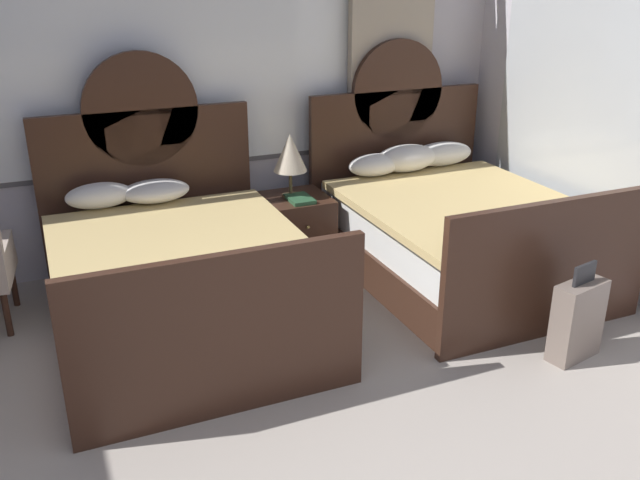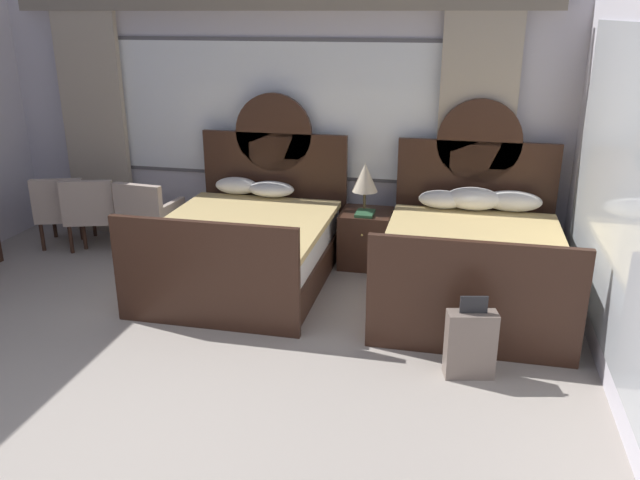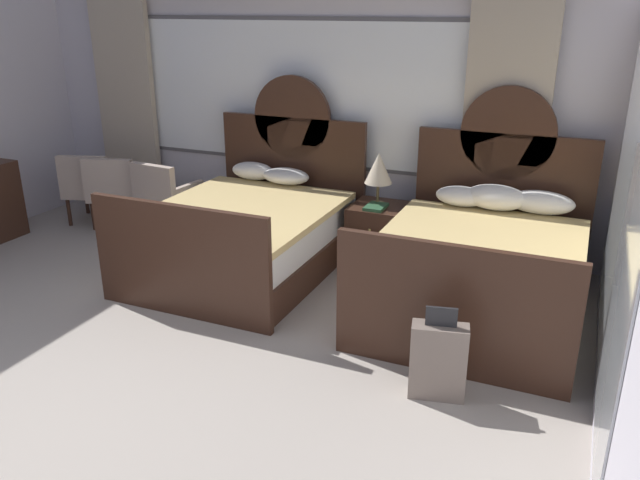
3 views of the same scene
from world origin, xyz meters
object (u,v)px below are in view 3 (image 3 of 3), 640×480
at_px(bed_near_mirror, 480,266).
at_px(armchair_by_window_centre, 116,187).
at_px(table_lamp_on_nightstand, 379,169).
at_px(suitcase_on_floor, 438,361).
at_px(nightstand_between_beds, 378,234).
at_px(book_on_nightstand, 376,207).
at_px(armchair_by_window_left, 165,194).
at_px(armchair_by_window_right, 91,184).
at_px(bed_near_window, 248,232).

xyz_separation_m(bed_near_mirror, armchair_by_window_centre, (-4.18, 0.48, 0.08)).
bearing_deg(table_lamp_on_nightstand, suitcase_on_floor, -61.54).
bearing_deg(armchair_by_window_centre, nightstand_between_beds, 2.94).
bearing_deg(book_on_nightstand, suitcase_on_floor, -60.59).
bearing_deg(suitcase_on_floor, armchair_by_window_centre, 155.81).
xyz_separation_m(armchair_by_window_left, suitcase_on_floor, (3.49, -1.87, -0.20)).
bearing_deg(bed_near_mirror, armchair_by_window_right, 173.99).
distance_m(armchair_by_window_left, armchair_by_window_right, 1.04).
relative_size(nightstand_between_beds, book_on_nightstand, 2.26).
height_order(book_on_nightstand, suitcase_on_floor, suitcase_on_floor).
xyz_separation_m(bed_near_mirror, nightstand_between_beds, (-1.09, 0.64, -0.09)).
distance_m(nightstand_between_beds, table_lamp_on_nightstand, 0.65).
bearing_deg(nightstand_between_beds, armchair_by_window_left, -176.15).
xyz_separation_m(book_on_nightstand, armchair_by_window_centre, (-3.09, -0.05, -0.14)).
height_order(armchair_by_window_left, armchair_by_window_centre, same).
bearing_deg(bed_near_window, armchair_by_window_left, 159.50).
distance_m(bed_near_window, armchair_by_window_centre, 2.06).
xyz_separation_m(table_lamp_on_nightstand, armchair_by_window_right, (-3.42, -0.18, -0.48)).
relative_size(armchair_by_window_left, armchair_by_window_right, 1.00).
relative_size(table_lamp_on_nightstand, suitcase_on_floor, 0.79).
relative_size(book_on_nightstand, armchair_by_window_right, 0.32).
distance_m(armchair_by_window_centre, suitcase_on_floor, 4.58).
xyz_separation_m(bed_near_window, book_on_nightstand, (1.09, 0.55, 0.23)).
bearing_deg(nightstand_between_beds, suitcase_on_floor, -61.87).
bearing_deg(suitcase_on_floor, table_lamp_on_nightstand, 118.46).
bearing_deg(table_lamp_on_nightstand, nightstand_between_beds, -38.94).
bearing_deg(armchair_by_window_left, book_on_nightstand, 1.36).
height_order(bed_near_window, suitcase_on_floor, bed_near_window).
height_order(bed_near_window, armchair_by_window_left, bed_near_window).
height_order(bed_near_window, armchair_by_window_centre, bed_near_window).
height_order(table_lamp_on_nightstand, book_on_nightstand, table_lamp_on_nightstand).
distance_m(bed_near_mirror, book_on_nightstand, 1.23).
bearing_deg(bed_near_mirror, armchair_by_window_centre, 173.47).
height_order(nightstand_between_beds, book_on_nightstand, book_on_nightstand).
height_order(table_lamp_on_nightstand, suitcase_on_floor, table_lamp_on_nightstand).
height_order(nightstand_between_beds, armchair_by_window_left, armchair_by_window_left).
distance_m(bed_near_mirror, armchair_by_window_right, 4.56).
bearing_deg(bed_near_window, book_on_nightstand, 26.58).
xyz_separation_m(nightstand_between_beds, armchair_by_window_right, (-3.45, -0.16, 0.16)).
distance_m(armchair_by_window_centre, armchair_by_window_right, 0.36).
relative_size(bed_near_window, table_lamp_on_nightstand, 4.21).
bearing_deg(table_lamp_on_nightstand, armchair_by_window_left, -175.57).
distance_m(bed_near_mirror, armchair_by_window_left, 3.53).
bearing_deg(armchair_by_window_centre, armchair_by_window_left, -0.27).
distance_m(book_on_nightstand, armchair_by_window_centre, 3.09).
xyz_separation_m(book_on_nightstand, armchair_by_window_right, (-3.45, -0.05, -0.14)).
bearing_deg(armchair_by_window_left, nightstand_between_beds, 3.85).
xyz_separation_m(bed_near_window, suitcase_on_floor, (2.18, -1.38, -0.11)).
height_order(nightstand_between_beds, armchair_by_window_right, armchair_by_window_right).
xyz_separation_m(bed_near_window, armchair_by_window_left, (-1.31, 0.49, 0.09)).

